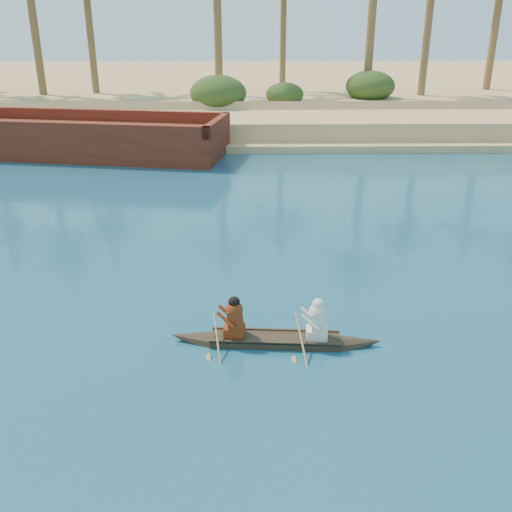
{
  "coord_description": "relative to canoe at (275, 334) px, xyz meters",
  "views": [
    {
      "loc": [
        0.93,
        -6.29,
        6.15
      ],
      "look_at": [
        1.13,
        6.13,
        1.03
      ],
      "focal_mm": 40.0,
      "sensor_mm": 36.0,
      "label": 1
    }
  ],
  "objects": [
    {
      "name": "canoe",
      "position": [
        0.0,
        0.0,
        0.0
      ],
      "size": [
        4.37,
        0.89,
        1.2
      ],
      "rotation": [
        0.0,
        0.0,
        -0.07
      ],
      "color": "#2F261A",
      "rests_on": "ground"
    },
    {
      "name": "shrub_cluster",
      "position": [
        -1.49,
        27.61,
        0.97
      ],
      "size": [
        100.0,
        6.0,
        2.4
      ],
      "primitive_type": null,
      "color": "#243D16",
      "rests_on": "ground"
    },
    {
      "name": "sandy_embankment",
      "position": [
        -1.49,
        43.0,
        0.3
      ],
      "size": [
        150.0,
        51.0,
        1.5
      ],
      "color": "tan",
      "rests_on": "ground"
    },
    {
      "name": "ground",
      "position": [
        -1.49,
        -3.89,
        -0.23
      ],
      "size": [
        160.0,
        160.0,
        0.0
      ],
      "primitive_type": "plane",
      "color": "navy",
      "rests_on": "ground"
    },
    {
      "name": "barge_mid",
      "position": [
        -8.4,
        18.18,
        0.55
      ],
      "size": [
        14.0,
        6.79,
        2.24
      ],
      "rotation": [
        0.0,
        0.0,
        -0.18
      ],
      "color": "maroon",
      "rests_on": "ground"
    }
  ]
}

